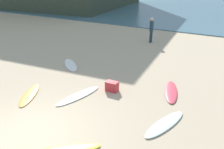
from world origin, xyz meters
TOP-DOWN VIEW (x-y plane):
  - ground_plane at (0.00, 0.00)m, footprint 120.00×120.00m
  - ocean_water at (0.00, 36.41)m, footprint 120.00×40.00m
  - surfboard_1 at (3.63, 2.64)m, footprint 1.08×2.20m
  - surfboard_2 at (-2.74, 5.53)m, footprint 1.95×1.81m
  - surfboard_3 at (-2.02, 1.89)m, footprint 1.42×2.05m
  - surfboard_4 at (-0.17, 2.83)m, footprint 1.00×2.33m
  - surfboard_5 at (3.12, 5.09)m, footprint 1.12×2.21m
  - beachgoer_near at (-0.53, 12.20)m, footprint 0.29×0.34m
  - beach_cooler at (0.81, 3.96)m, footprint 0.53×0.35m

SIDE VIEW (x-z plane):
  - ground_plane at x=0.00m, z-range 0.00..0.00m
  - surfboard_4 at x=-0.17m, z-range 0.00..0.06m
  - surfboard_3 at x=-2.02m, z-range 0.00..0.06m
  - surfboard_2 at x=-2.74m, z-range 0.00..0.06m
  - surfboard_1 at x=3.63m, z-range 0.00..0.07m
  - ocean_water at x=0.00m, z-range 0.00..0.08m
  - surfboard_5 at x=3.12m, z-range 0.00..0.09m
  - beach_cooler at x=0.81m, z-range 0.00..0.44m
  - beachgoer_near at x=-0.53m, z-range 0.11..1.92m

